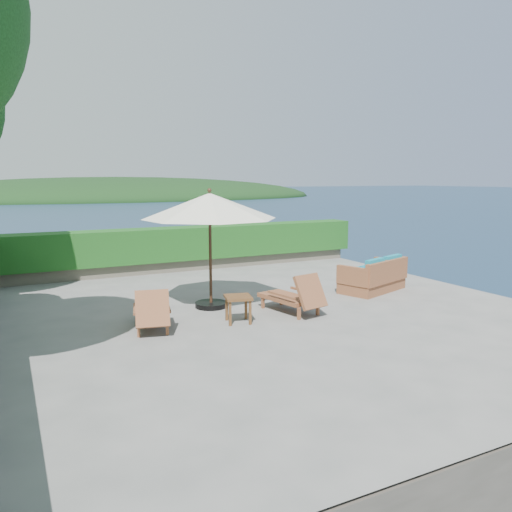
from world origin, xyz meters
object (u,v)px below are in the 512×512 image
wicker_loveseat (374,278)px  side_table (238,301)px  patio_umbrella (210,207)px  lounge_left (152,311)px  lounge_right (294,296)px

wicker_loveseat → side_table: bearing=174.1°
patio_umbrella → lounge_left: patio_umbrella is taller
patio_umbrella → wicker_loveseat: bearing=-5.0°
patio_umbrella → lounge_right: size_ratio=2.18×
patio_umbrella → lounge_right: patio_umbrella is taller
lounge_right → patio_umbrella: bearing=126.2°
lounge_right → wicker_loveseat: 3.05m
lounge_right → wicker_loveseat: wicker_loveseat is taller
lounge_right → side_table: lounge_right is taller
patio_umbrella → side_table: size_ratio=5.85×
lounge_left → lounge_right: lounge_right is taller
side_table → lounge_right: bearing=4.3°
lounge_right → wicker_loveseat: (2.92, 0.89, -0.02)m
lounge_left → lounge_right: bearing=9.2°
lounge_right → lounge_left: bearing=164.4°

